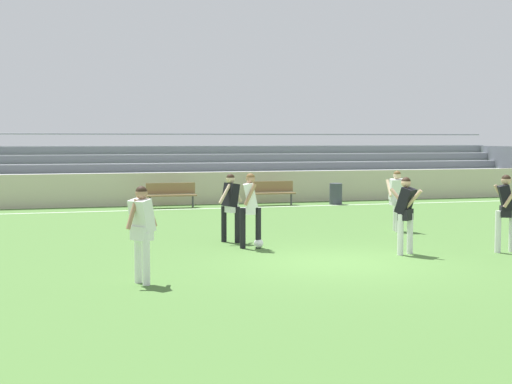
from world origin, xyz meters
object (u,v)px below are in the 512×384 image
(player_white_challenging, at_px, (142,226))
(player_dark_wide_left, at_px, (506,206))
(bench_centre_sideline, at_px, (271,191))
(player_white_dropping_back, at_px, (397,195))
(bench_far_right, at_px, (171,193))
(trash_bin, at_px, (336,194))
(soccer_ball, at_px, (259,243))
(player_dark_pressing_high, at_px, (406,208))
(player_white_overlapping, at_px, (251,204))
(player_dark_deep_cover, at_px, (231,202))
(bleacher_stand, at_px, (242,170))

(player_white_challenging, relative_size, player_dark_wide_left, 0.99)
(bench_centre_sideline, xyz_separation_m, player_white_dropping_back, (0.89, -8.58, 0.43))
(bench_far_right, bearing_deg, trash_bin, -2.99)
(bench_centre_sideline, bearing_deg, trash_bin, -7.51)
(player_white_challenging, bearing_deg, trash_bin, 56.21)
(bench_far_right, bearing_deg, player_dark_wide_left, -67.33)
(trash_bin, relative_size, soccer_ball, 3.66)
(player_dark_pressing_high, relative_size, player_white_dropping_back, 1.02)
(player_dark_pressing_high, bearing_deg, soccer_ball, 147.97)
(player_white_overlapping, distance_m, player_dark_deep_cover, 1.10)
(player_dark_pressing_high, height_order, player_white_dropping_back, player_dark_pressing_high)
(trash_bin, xyz_separation_m, player_dark_deep_cover, (-6.43, -9.08, 0.58))
(player_dark_wide_left, relative_size, soccer_ball, 7.76)
(trash_bin, bearing_deg, player_dark_wide_left, -94.75)
(bench_far_right, distance_m, player_white_challenging, 14.30)
(player_white_challenging, relative_size, player_white_dropping_back, 1.03)
(player_dark_deep_cover, bearing_deg, player_dark_wide_left, -30.57)
(trash_bin, height_order, soccer_ball, trash_bin)
(player_white_overlapping, height_order, player_white_dropping_back, player_white_overlapping)
(bench_far_right, distance_m, player_white_overlapping, 10.51)
(player_dark_deep_cover, bearing_deg, soccer_ball, -71.55)
(player_dark_wide_left, bearing_deg, player_dark_deep_cover, 149.43)
(player_white_challenging, height_order, player_dark_wide_left, player_dark_wide_left)
(trash_bin, distance_m, player_dark_deep_cover, 11.14)
(bleacher_stand, relative_size, player_dark_wide_left, 14.84)
(trash_bin, distance_m, player_white_overlapping, 11.94)
(player_dark_wide_left, bearing_deg, soccer_ball, 157.63)
(player_dark_deep_cover, distance_m, player_white_dropping_back, 4.89)
(bench_far_right, relative_size, player_white_dropping_back, 1.10)
(bench_far_right, relative_size, player_white_overlapping, 1.05)
(bench_centre_sideline, distance_m, player_dark_wide_left, 12.70)
(player_white_overlapping, xyz_separation_m, player_white_challenging, (-2.91, -3.50, -0.02))
(player_dark_deep_cover, height_order, player_dark_wide_left, player_dark_wide_left)
(bench_far_right, bearing_deg, soccer_ball, -88.75)
(player_dark_pressing_high, bearing_deg, player_dark_deep_cover, 137.79)
(player_white_challenging, distance_m, player_dark_wide_left, 8.25)
(bench_far_right, relative_size, player_dark_pressing_high, 1.08)
(bleacher_stand, distance_m, player_white_challenging, 19.19)
(trash_bin, bearing_deg, bench_far_right, 177.01)
(player_white_challenging, bearing_deg, player_white_dropping_back, 35.71)
(soccer_ball, bearing_deg, player_white_challenging, -131.74)
(player_dark_deep_cover, distance_m, player_white_challenging, 5.34)
(bench_centre_sideline, height_order, soccer_ball, bench_centre_sideline)
(bleacher_stand, bearing_deg, player_white_overlapping, -104.31)
(bleacher_stand, distance_m, player_dark_wide_left, 16.69)
(player_white_challenging, bearing_deg, bench_centre_sideline, 64.57)
(player_dark_wide_left, height_order, soccer_ball, player_dark_wide_left)
(bleacher_stand, relative_size, player_dark_deep_cover, 15.33)
(trash_bin, relative_size, player_dark_pressing_high, 0.48)
(player_dark_pressing_high, height_order, player_dark_wide_left, player_dark_wide_left)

